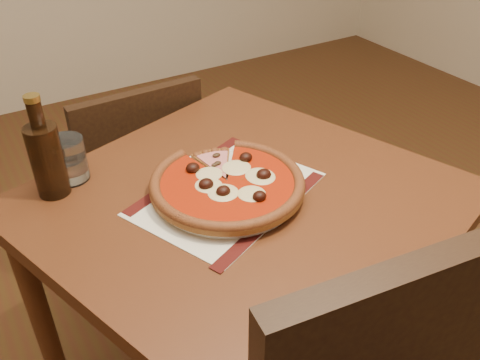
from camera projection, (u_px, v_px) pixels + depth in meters
name	position (u px, v px, depth m)	size (l,w,h in m)	color
table	(245.00, 233.00, 1.13)	(1.01, 1.01, 0.75)	#5B2E15
chair_far	(136.00, 181.00, 1.63)	(0.39, 0.39, 0.81)	black
placemat	(228.00, 194.00, 1.08)	(0.38, 0.27, 0.00)	silver
plate	(227.00, 190.00, 1.07)	(0.30, 0.30, 0.02)	white
pizza	(227.00, 182.00, 1.06)	(0.33, 0.33, 0.04)	#925723
ham_slice	(222.00, 163.00, 1.13)	(0.09, 0.13, 0.02)	#925723
water_glass	(68.00, 160.00, 1.10)	(0.08, 0.08, 0.10)	white
bottle	(47.00, 157.00, 1.04)	(0.07, 0.07, 0.23)	black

